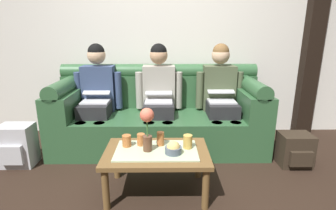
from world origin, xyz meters
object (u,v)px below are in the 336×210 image
backpack_left (17,146)px  cup_far_center (160,139)px  couch (159,116)px  flower_vase (147,125)px  person_left (97,93)px  backpack_right (295,150)px  person_middle (159,93)px  cup_near_right (188,142)px  cup_far_left (141,139)px  coffee_table (156,156)px  cup_near_left (127,141)px  snack_bowl (173,149)px  person_right (220,92)px

backpack_left → cup_far_center: bearing=-14.9°
couch → flower_vase: size_ratio=6.56×
person_left → backpack_right: (2.15, -0.54, -0.49)m
person_middle → flower_vase: 1.01m
cup_near_right → cup_far_left: 0.41m
couch → person_left: 0.78m
backpack_left → backpack_right: 2.88m
person_left → flower_vase: (0.66, -1.01, -0.03)m
backpack_right → coffee_table: bearing=-162.1°
person_left → cup_near_left: bearing=-63.0°
flower_vase → cup_far_left: bearing=120.2°
person_middle → flower_vase: person_middle is taller
cup_far_center → person_left: bearing=130.1°
snack_bowl → cup_far_center: cup_far_center is taller
cup_near_left → cup_far_center: 0.29m
cup_near_right → backpack_right: (1.16, 0.42, -0.29)m
person_right → cup_near_right: (-0.46, -0.96, -0.20)m
cup_far_center → cup_far_left: cup_far_center is taller
person_left → backpack_right: size_ratio=3.58×
couch → cup_far_left: 0.92m
person_right → cup_far_center: 1.16m
cup_far_left → coffee_table: bearing=-35.8°
snack_bowl → flower_vase: bearing=165.9°
flower_vase → cup_near_left: 0.27m
person_left → cup_far_center: size_ratio=10.14×
cup_near_left → backpack_right: 1.75m
person_middle → person_left: bearing=-180.0°
backpack_left → backpack_right: (2.88, -0.03, -0.05)m
snack_bowl → backpack_left: size_ratio=0.31×
person_left → backpack_right: 2.27m
cup_far_left → person_right: bearing=46.2°
person_right → backpack_left: person_right is taller
person_left → person_right: 1.45m
snack_bowl → backpack_left: 1.70m
couch → cup_near_left: (-0.26, -0.93, 0.08)m
flower_vase → cup_near_right: (0.34, 0.05, -0.17)m
coffee_table → backpack_right: size_ratio=2.57×
cup_near_left → person_right: bearing=43.2°
person_middle → coffee_table: bearing=-90.0°
cup_far_center → backpack_right: cup_far_center is taller
cup_near_left → cup_far_center: size_ratio=0.83×
coffee_table → flower_vase: (-0.07, -0.01, 0.29)m
cup_near_right → cup_far_left: (-0.40, 0.06, -0.01)m
couch → cup_far_center: bearing=-87.9°
couch → person_left: size_ratio=1.98×
couch → person_left: bearing=-179.6°
coffee_table → cup_near_left: cup_near_left is taller
backpack_right → person_middle: bearing=159.3°
person_left → cup_near_right: bearing=-44.1°
flower_vase → snack_bowl: flower_vase is taller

